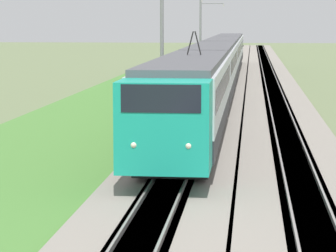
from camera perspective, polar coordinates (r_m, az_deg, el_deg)
ballast_main at (r=57.08m, az=3.36°, el=2.08°), size 240.00×4.40×0.30m
ballast_adjacent at (r=57.04m, az=7.67°, el=2.02°), size 240.00×4.40×0.30m
track_main at (r=57.08m, az=3.36°, el=2.09°), size 240.00×1.57×0.45m
track_adjacent at (r=57.04m, az=7.67°, el=2.03°), size 240.00×1.57×0.45m
grass_verge at (r=57.75m, az=-3.05°, el=2.05°), size 240.00×8.35×0.12m
passenger_train at (r=63.06m, az=3.64°, el=4.64°), size 79.56×2.97×5.11m
catenary_mast_mid at (r=48.21m, az=-0.36°, el=5.82°), size 0.22×2.56×7.97m
catenary_mast_far at (r=84.04m, az=2.39°, el=6.65°), size 0.22×2.56×8.30m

